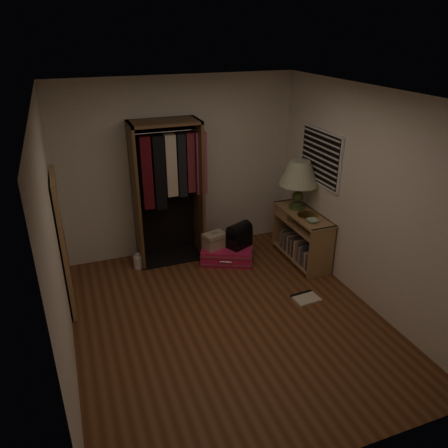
{
  "coord_description": "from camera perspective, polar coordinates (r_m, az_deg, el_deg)",
  "views": [
    {
      "loc": [
        -1.55,
        -3.96,
        3.2
      ],
      "look_at": [
        0.3,
        0.95,
        0.8
      ],
      "focal_mm": 35.0,
      "sensor_mm": 36.0,
      "label": 1
    }
  ],
  "objects": [
    {
      "name": "ceramic_bowl",
      "position": [
        6.06,
        11.49,
        0.41
      ],
      "size": [
        0.17,
        0.17,
        0.04
      ],
      "primitive_type": "imported",
      "rotation": [
        0.0,
        0.0,
        -0.07
      ],
      "color": "#A6C6A5",
      "rests_on": "console_bookshelf"
    },
    {
      "name": "pink_suitcase",
      "position": [
        6.49,
        0.37,
        -3.82
      ],
      "size": [
        0.91,
        0.81,
        0.23
      ],
      "rotation": [
        0.0,
        0.0,
        -0.43
      ],
      "color": "#D61A4F",
      "rests_on": "ground"
    },
    {
      "name": "table_lamp",
      "position": [
        6.32,
        9.81,
        6.46
      ],
      "size": [
        0.6,
        0.6,
        0.71
      ],
      "rotation": [
        0.0,
        0.0,
        -0.05
      ],
      "color": "#3D4D25",
      "rests_on": "console_bookshelf"
    },
    {
      "name": "black_bag",
      "position": [
        6.35,
        2.0,
        -1.38
      ],
      "size": [
        0.4,
        0.35,
        0.37
      ],
      "rotation": [
        0.0,
        0.0,
        0.43
      ],
      "color": "black",
      "rests_on": "pink_suitcase"
    },
    {
      "name": "ground",
      "position": [
        5.32,
        0.6,
        -12.39
      ],
      "size": [
        4.0,
        4.0,
        0.0
      ],
      "primitive_type": "plane",
      "color": "brown",
      "rests_on": "ground"
    },
    {
      "name": "room_walls",
      "position": [
        4.64,
        1.35,
        3.09
      ],
      "size": [
        3.52,
        4.02,
        2.6
      ],
      "color": "silver",
      "rests_on": "ground"
    },
    {
      "name": "brass_tray",
      "position": [
        6.25,
        10.87,
        1.14
      ],
      "size": [
        0.36,
        0.36,
        0.02
      ],
      "rotation": [
        0.0,
        0.0,
        -0.28
      ],
      "color": "#A3843E",
      "rests_on": "console_bookshelf"
    },
    {
      "name": "white_jug",
      "position": [
        6.41,
        -11.13,
        -4.84
      ],
      "size": [
        0.14,
        0.14,
        0.23
      ],
      "rotation": [
        0.0,
        0.0,
        -0.06
      ],
      "color": "white",
      "rests_on": "ground"
    },
    {
      "name": "floor_mirror",
      "position": [
        5.49,
        -20.17,
        -2.39
      ],
      "size": [
        0.06,
        0.8,
        1.7
      ],
      "color": "#A88251",
      "rests_on": "ground"
    },
    {
      "name": "console_bookshelf",
      "position": [
        6.5,
        10.01,
        -1.35
      ],
      "size": [
        0.42,
        1.12,
        0.75
      ],
      "color": "#9B764B",
      "rests_on": "ground"
    },
    {
      "name": "open_wardrobe",
      "position": [
        6.21,
        -7.11,
        5.75
      ],
      "size": [
        1.04,
        0.5,
        2.05
      ],
      "color": "brown",
      "rests_on": "ground"
    },
    {
      "name": "train_case",
      "position": [
        6.36,
        -1.23,
        -2.14
      ],
      "size": [
        0.37,
        0.3,
        0.23
      ],
      "rotation": [
        0.0,
        0.0,
        0.27
      ],
      "color": "tan",
      "rests_on": "pink_suitcase"
    },
    {
      "name": "floor_book",
      "position": [
        5.77,
        10.55,
        -9.43
      ],
      "size": [
        0.34,
        0.28,
        0.03
      ],
      "rotation": [
        0.0,
        0.0,
        0.07
      ],
      "color": "beige",
      "rests_on": "ground"
    }
  ]
}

